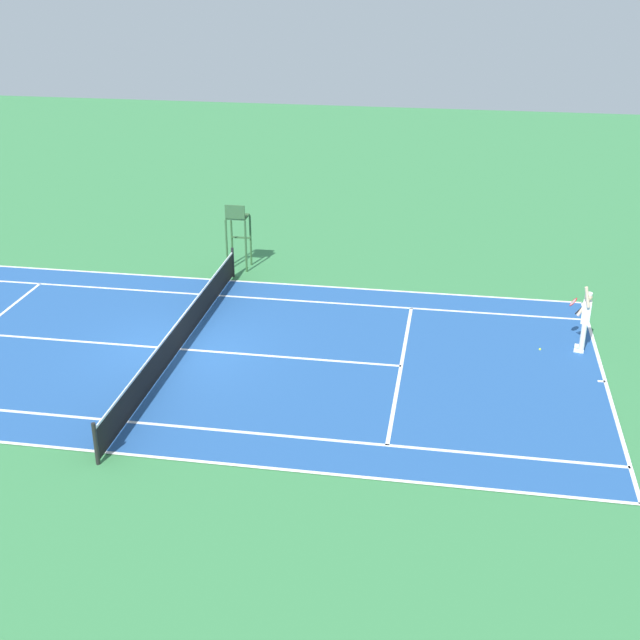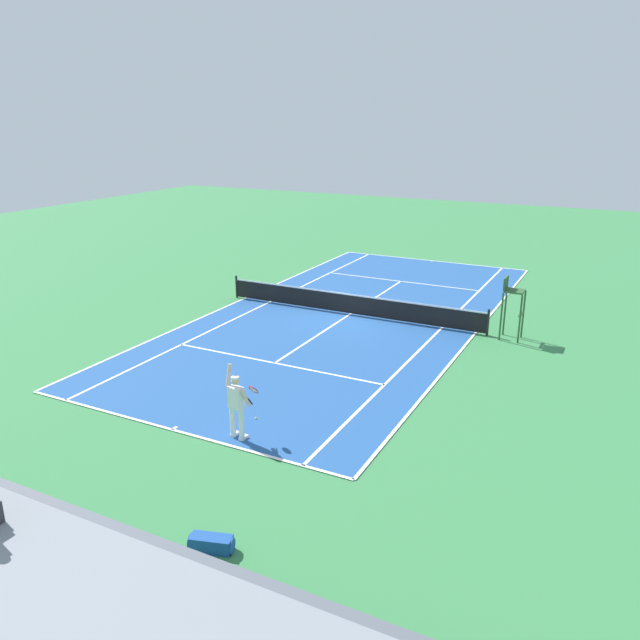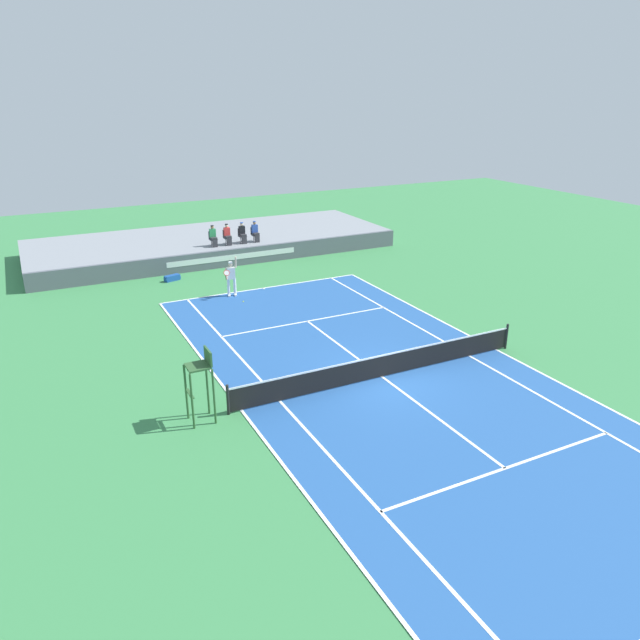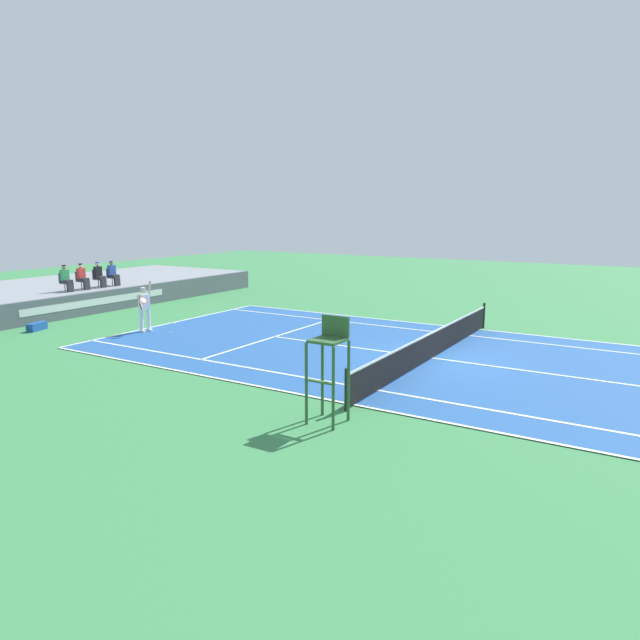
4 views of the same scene
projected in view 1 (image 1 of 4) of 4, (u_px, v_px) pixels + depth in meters
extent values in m
plane|color=#387F47|center=(181.00, 350.00, 24.53)|extent=(80.00, 80.00, 0.00)
cube|color=#235193|center=(181.00, 350.00, 24.53)|extent=(10.98, 23.78, 0.02)
cube|color=white|center=(605.00, 382.00, 22.72)|extent=(10.98, 0.10, 0.01)
cube|color=white|center=(230.00, 281.00, 29.46)|extent=(0.10, 23.78, 0.01)
cube|color=white|center=(106.00, 452.00, 19.59)|extent=(0.10, 23.78, 0.01)
cube|color=white|center=(219.00, 296.00, 28.22)|extent=(0.10, 23.78, 0.01)
cube|color=white|center=(128.00, 422.00, 20.83)|extent=(0.10, 23.78, 0.01)
cube|color=white|center=(401.00, 366.00, 23.55)|extent=(8.22, 0.10, 0.01)
cube|color=white|center=(181.00, 349.00, 24.52)|extent=(0.10, 12.80, 0.01)
cube|color=white|center=(602.00, 381.00, 22.74)|extent=(0.10, 0.20, 0.01)
cylinder|color=black|center=(233.00, 262.00, 29.65)|extent=(0.10, 0.10, 1.07)
cylinder|color=black|center=(96.00, 444.00, 18.97)|extent=(0.10, 0.10, 1.07)
cube|color=black|center=(179.00, 335.00, 24.34)|extent=(11.78, 0.02, 0.84)
cube|color=white|center=(178.00, 322.00, 24.16)|extent=(11.78, 0.03, 0.06)
cylinder|color=white|center=(583.00, 339.00, 24.16)|extent=(0.15, 0.15, 0.92)
cylinder|color=white|center=(583.00, 334.00, 24.43)|extent=(0.15, 0.15, 0.92)
cube|color=white|center=(579.00, 351.00, 24.34)|extent=(0.17, 0.30, 0.10)
cube|color=white|center=(579.00, 346.00, 24.62)|extent=(0.17, 0.30, 0.10)
cube|color=white|center=(586.00, 312.00, 23.98)|extent=(0.43, 0.30, 0.60)
sphere|color=beige|center=(589.00, 297.00, 23.79)|extent=(0.22, 0.22, 0.22)
cylinder|color=white|center=(589.00, 294.00, 23.75)|extent=(0.21, 0.21, 0.06)
cylinder|color=beige|center=(587.00, 297.00, 23.54)|extent=(0.12, 0.22, 0.61)
cylinder|color=beige|center=(583.00, 308.00, 24.23)|extent=(0.14, 0.34, 0.56)
cylinder|color=black|center=(579.00, 311.00, 24.35)|extent=(0.07, 0.19, 0.25)
torus|color=red|center=(573.00, 302.00, 24.27)|extent=(0.33, 0.24, 0.26)
cylinder|color=silver|center=(573.00, 302.00, 24.27)|extent=(0.29, 0.20, 0.22)
sphere|color=#D1E533|center=(540.00, 349.00, 24.49)|extent=(0.07, 0.07, 0.07)
cylinder|color=#2D562D|center=(232.00, 239.00, 30.66)|extent=(0.07, 0.07, 1.90)
cylinder|color=#2D562D|center=(251.00, 240.00, 30.55)|extent=(0.07, 0.07, 1.90)
cylinder|color=#2D562D|center=(227.00, 246.00, 30.03)|extent=(0.07, 0.07, 1.90)
cylinder|color=#2D562D|center=(246.00, 247.00, 29.92)|extent=(0.07, 0.07, 1.90)
cube|color=#2D562D|center=(238.00, 217.00, 29.89)|extent=(0.70, 0.70, 0.06)
cube|color=#2D562D|center=(235.00, 212.00, 29.46)|extent=(0.06, 0.70, 0.48)
cube|color=#2D562D|center=(241.00, 238.00, 30.53)|extent=(0.10, 0.70, 0.04)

